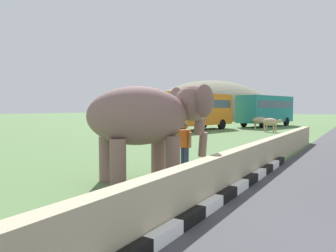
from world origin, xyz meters
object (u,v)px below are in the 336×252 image
(elephant, at_px, (151,117))
(person_handler, at_px, (185,144))
(bus_orange, at_px, (193,108))
(cow_far, at_px, (260,120))
(cow_near, at_px, (169,129))
(bus_teal, at_px, (266,108))
(cow_mid, at_px, (271,122))

(elephant, bearing_deg, person_handler, -10.12)
(elephant, height_order, person_handler, elephant)
(bus_orange, height_order, cow_far, bus_orange)
(cow_near, relative_size, cow_far, 0.96)
(bus_orange, relative_size, cow_far, 5.37)
(person_handler, distance_m, cow_far, 23.23)
(bus_teal, bearing_deg, cow_near, 178.79)
(person_handler, xyz_separation_m, cow_far, (22.93, 3.75, -0.06))
(bus_orange, xyz_separation_m, cow_far, (5.22, -4.98, -1.21))
(cow_far, bearing_deg, person_handler, -170.70)
(bus_teal, bearing_deg, person_handler, -170.87)
(person_handler, bearing_deg, bus_teal, 9.13)
(cow_mid, relative_size, cow_far, 1.03)
(elephant, relative_size, cow_mid, 2.06)
(cow_near, bearing_deg, person_handler, -145.20)
(bus_teal, bearing_deg, bus_orange, 157.31)
(bus_teal, distance_m, cow_mid, 9.07)
(person_handler, relative_size, cow_far, 0.88)
(bus_orange, height_order, cow_mid, bus_orange)
(person_handler, relative_size, cow_near, 0.92)
(elephant, distance_m, bus_teal, 29.76)
(bus_orange, bearing_deg, cow_mid, -77.15)
(cow_near, bearing_deg, cow_far, -4.21)
(elephant, xyz_separation_m, person_handler, (1.59, -0.28, -0.94))
(cow_mid, bearing_deg, elephant, -175.71)
(person_handler, xyz_separation_m, bus_teal, (27.88, 4.48, 1.15))
(person_handler, height_order, bus_orange, bus_orange)
(elephant, distance_m, cow_far, 24.78)
(bus_orange, height_order, cow_near, bus_orange)
(bus_teal, bearing_deg, cow_mid, -162.98)
(elephant, bearing_deg, cow_far, 8.06)
(bus_teal, bearing_deg, cow_far, -171.63)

